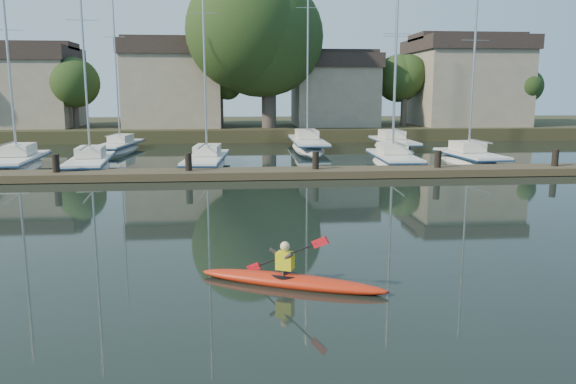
{
  "coord_description": "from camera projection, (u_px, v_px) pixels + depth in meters",
  "views": [
    {
      "loc": [
        -0.74,
        -12.34,
        4.04
      ],
      "look_at": [
        0.7,
        3.37,
        1.2
      ],
      "focal_mm": 35.0,
      "sensor_mm": 36.0,
      "label": 1
    }
  ],
  "objects": [
    {
      "name": "sailboat_7",
      "position": [
        393.0,
        151.0,
        40.3
      ],
      "size": [
        2.34,
        8.45,
        13.57
      ],
      "rotation": [
        0.0,
        0.0,
        -0.02
      ],
      "color": "silver",
      "rests_on": "ground"
    },
    {
      "name": "ground",
      "position": [
        271.0,
        270.0,
        12.88
      ],
      "size": [
        160.0,
        160.0,
        0.0
      ],
      "primitive_type": "plane",
      "color": "black",
      "rests_on": "ground"
    },
    {
      "name": "shore",
      "position": [
        261.0,
        100.0,
        51.94
      ],
      "size": [
        90.0,
        25.25,
        12.75
      ],
      "color": "#2A341A",
      "rests_on": "ground"
    },
    {
      "name": "sailboat_3",
      "position": [
        393.0,
        168.0,
        31.35
      ],
      "size": [
        2.35,
        7.73,
        12.32
      ],
      "rotation": [
        0.0,
        0.0,
        -0.05
      ],
      "color": "silver",
      "rests_on": "ground"
    },
    {
      "name": "sailboat_1",
      "position": [
        91.0,
        172.0,
        29.62
      ],
      "size": [
        2.78,
        8.19,
        13.14
      ],
      "rotation": [
        0.0,
        0.0,
        0.1
      ],
      "color": "silver",
      "rests_on": "ground"
    },
    {
      "name": "dock",
      "position": [
        253.0,
        173.0,
        26.56
      ],
      "size": [
        34.0,
        2.0,
        1.8
      ],
      "color": "#4B402B",
      "rests_on": "ground"
    },
    {
      "name": "kayak",
      "position": [
        290.0,
        278.0,
        11.81
      ],
      "size": [
        4.01,
        2.17,
        1.32
      ],
      "rotation": [
        0.0,
        0.0,
        -0.41
      ],
      "color": "red",
      "rests_on": "ground"
    },
    {
      "name": "sailboat_2",
      "position": [
        207.0,
        169.0,
        30.66
      ],
      "size": [
        2.6,
        8.51,
        13.89
      ],
      "rotation": [
        0.0,
        0.0,
        -0.08
      ],
      "color": "silver",
      "rests_on": "ground"
    },
    {
      "name": "sailboat_4",
      "position": [
        469.0,
        167.0,
        31.95
      ],
      "size": [
        2.52,
        7.12,
        11.91
      ],
      "rotation": [
        0.0,
        0.0,
        0.06
      ],
      "color": "silver",
      "rests_on": "ground"
    },
    {
      "name": "sailboat_6",
      "position": [
        308.0,
        151.0,
        40.49
      ],
      "size": [
        2.38,
        10.55,
        16.73
      ],
      "rotation": [
        0.0,
        0.0,
        -0.02
      ],
      "color": "silver",
      "rests_on": "ground"
    },
    {
      "name": "sailboat_5",
      "position": [
        120.0,
        153.0,
        38.79
      ],
      "size": [
        2.75,
        8.09,
        13.13
      ],
      "rotation": [
        0.0,
        0.0,
        -0.12
      ],
      "color": "silver",
      "rests_on": "ground"
    },
    {
      "name": "sailboat_0",
      "position": [
        17.0,
        172.0,
        29.78
      ],
      "size": [
        2.84,
        8.02,
        12.48
      ],
      "rotation": [
        0.0,
        0.0,
        0.08
      ],
      "color": "silver",
      "rests_on": "ground"
    }
  ]
}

